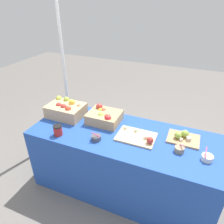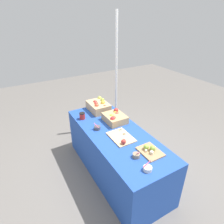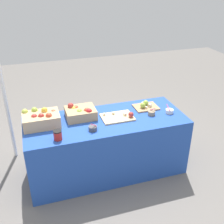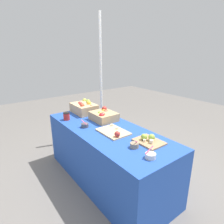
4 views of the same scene
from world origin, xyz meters
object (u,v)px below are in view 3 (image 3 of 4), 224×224
Objects in this scene: sample_bowl_mid at (169,111)px; sample_bowl_far at (93,128)px; apple_crate_middle at (80,112)px; coffee_cup at (58,135)px; sample_bowl_near at (151,113)px; tent_pole at (1,78)px; cutting_board_back at (145,106)px; apple_crate_left at (41,119)px; cutting_board_front at (119,117)px.

sample_bowl_mid is 0.99× the size of sample_bowl_far.
apple_crate_middle is 3.27× the size of coffee_cup.
tent_pole reaches higher than sample_bowl_near.
apple_crate_middle is at bearing 168.35° from sample_bowl_mid.
cutting_board_back is 1.81m from tent_pole.
coffee_cup reaches higher than cutting_board_back.
cutting_board_back is 0.20m from sample_bowl_near.
sample_bowl_far is at bearing -28.41° from apple_crate_left.
sample_bowl_far is (-0.36, -0.18, 0.01)m from cutting_board_front.
sample_bowl_far is at bearing -43.41° from tent_pole.
cutting_board_back is (0.41, 0.15, 0.01)m from cutting_board_front.
sample_bowl_near is at bearing -23.52° from tent_pole.
sample_bowl_mid is 0.05× the size of tent_pole.
apple_crate_middle is (0.46, 0.05, -0.02)m from apple_crate_left.
sample_bowl_near reaches higher than cutting_board_front.
cutting_board_front is at bearing -19.40° from apple_crate_middle.
sample_bowl_mid is at bearing -6.07° from cutting_board_front.
apple_crate_middle is 0.93× the size of cutting_board_front.
apple_crate_middle reaches higher than sample_bowl_near.
cutting_board_back is at bearing 135.35° from sample_bowl_mid.
sample_bowl_near is (0.83, -0.20, -0.04)m from apple_crate_middle.
sample_bowl_mid is 2.09m from tent_pole.
sample_bowl_mid reaches higher than sample_bowl_near.
cutting_board_back is at bearing 87.77° from sample_bowl_near.
tent_pole reaches higher than sample_bowl_mid.
cutting_board_front is at bearing 26.34° from sample_bowl_far.
apple_crate_middle is 0.52m from coffee_cup.
apple_crate_left reaches higher than sample_bowl_near.
sample_bowl_far reaches higher than cutting_board_back.
apple_crate_left is 4.30× the size of sample_bowl_near.
coffee_cup is 1.13m from tent_pole.
coffee_cup is at bearing -172.40° from sample_bowl_mid.
coffee_cup reaches higher than sample_bowl_near.
cutting_board_front is 0.16× the size of tent_pole.
apple_crate_left is 3.90× the size of sample_bowl_mid.
tent_pole reaches higher than apple_crate_left.
coffee_cup is at bearing -60.73° from tent_pole.
tent_pole is (-0.39, 0.58, 0.32)m from apple_crate_left.
sample_bowl_near is at bearing -6.68° from cutting_board_front.
sample_bowl_near is (1.29, -0.15, -0.05)m from apple_crate_left.
apple_crate_middle is 3.33× the size of sample_bowl_far.
cutting_board_back is 0.13× the size of tent_pole.
sample_bowl_mid is at bearing 7.60° from coffee_cup.
cutting_board_front is 1.50m from tent_pole.
sample_bowl_mid is at bearing -11.65° from apple_crate_middle.
cutting_board_front is 0.44m from cutting_board_back.
tent_pole reaches higher than apple_crate_middle.
apple_crate_left is at bearing 173.61° from sample_bowl_mid.
cutting_board_back is 2.90× the size of sample_bowl_mid.
apple_crate_middle is at bearing 51.44° from coffee_cup.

